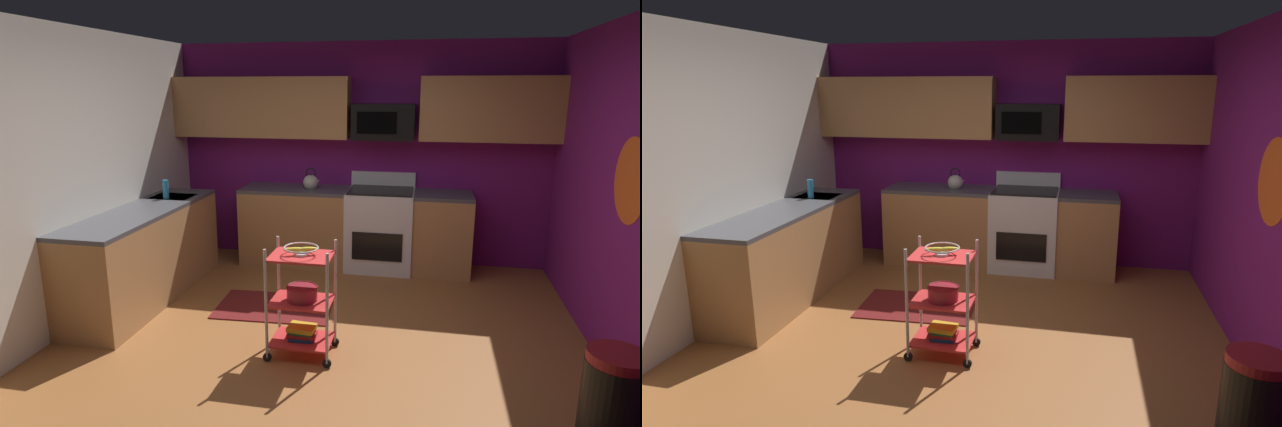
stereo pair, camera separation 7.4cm
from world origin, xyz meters
TOP-DOWN VIEW (x-y plane):
  - floor at (0.00, 0.00)m, footprint 4.40×4.80m
  - wall_back at (0.00, 2.43)m, footprint 4.52×0.06m
  - wall_left at (-2.23, 0.00)m, footprint 0.06×4.80m
  - wall_right at (2.23, 0.00)m, footprint 0.06×4.80m
  - wall_flower_decal at (2.20, 0.14)m, footprint 0.00×0.61m
  - counter_run at (-0.86, 1.48)m, footprint 3.54×2.76m
  - oven_range at (0.31, 2.10)m, footprint 0.76×0.65m
  - upper_cabinets at (-0.07, 2.23)m, footprint 4.40×0.33m
  - microwave at (0.31, 2.21)m, footprint 0.70×0.39m
  - rolling_cart at (-0.10, -0.09)m, footprint 0.54×0.38m
  - fruit_bowl at (-0.10, -0.09)m, footprint 0.27×0.27m
  - mixing_bowl_large at (-0.10, -0.09)m, footprint 0.25×0.25m
  - book_stack at (-0.10, -0.09)m, footprint 0.24×0.18m
  - kettle at (-0.52, 2.10)m, footprint 0.21×0.18m
  - dish_soap_bottle at (-1.92, 1.23)m, footprint 0.06×0.06m
  - trash_can at (1.90, -0.90)m, footprint 0.34×0.42m
  - floor_rug at (-0.58, 0.73)m, footprint 1.14×0.76m

SIDE VIEW (x-z plane):
  - floor at x=0.00m, z-range -0.04..0.00m
  - floor_rug at x=-0.58m, z-range 0.00..0.01m
  - book_stack at x=-0.10m, z-range 0.13..0.24m
  - trash_can at x=1.90m, z-range 0.00..0.66m
  - rolling_cart at x=-0.10m, z-range -0.01..0.91m
  - counter_run at x=-0.86m, z-range 0.00..0.92m
  - oven_range at x=0.31m, z-range -0.07..1.03m
  - mixing_bowl_large at x=-0.10m, z-range 0.46..0.58m
  - fruit_bowl at x=-0.10m, z-range 0.84..0.91m
  - kettle at x=-0.52m, z-range 0.86..1.13m
  - dish_soap_bottle at x=-1.92m, z-range 0.92..1.12m
  - wall_back at x=0.00m, z-range 0.00..2.60m
  - wall_left at x=-2.23m, z-range 0.00..2.60m
  - wall_right at x=2.23m, z-range 0.00..2.60m
  - wall_flower_decal at x=2.20m, z-range 1.14..1.76m
  - microwave at x=0.31m, z-range 1.50..1.90m
  - upper_cabinets at x=-0.07m, z-range 1.50..2.20m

